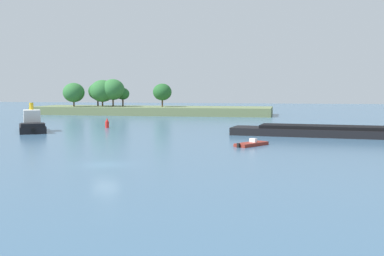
# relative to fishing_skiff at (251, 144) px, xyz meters

# --- Properties ---
(ground_plane) EXTENTS (400.00, 400.00, 0.00)m
(ground_plane) POSITION_rel_fishing_skiff_xyz_m (-12.69, -18.21, -0.24)
(ground_plane) COLOR #3D607F
(treeline_island) EXTENTS (67.24, 17.01, 10.07)m
(treeline_island) POSITION_rel_fishing_skiff_xyz_m (-36.96, 70.17, 2.54)
(treeline_island) COLOR #66754C
(treeline_island) RESTS_ON ground
(fishing_skiff) EXTENTS (4.26, 5.29, 0.92)m
(fishing_skiff) POSITION_rel_fishing_skiff_xyz_m (0.00, 0.00, 0.00)
(fishing_skiff) COLOR maroon
(fishing_skiff) RESTS_ON ground
(cargo_barge) EXTENTS (40.84, 10.65, 5.76)m
(cargo_barge) POSITION_rel_fishing_skiff_xyz_m (16.94, 13.84, 0.65)
(cargo_barge) COLOR black
(cargo_barge) RESTS_ON ground
(tugboat) EXTENTS (8.90, 11.04, 4.90)m
(tugboat) POSITION_rel_fishing_skiff_xyz_m (-37.99, 13.11, 1.00)
(tugboat) COLOR black
(tugboat) RESTS_ON ground
(channel_buoy_red) EXTENTS (0.70, 0.70, 1.90)m
(channel_buoy_red) POSITION_rel_fishing_skiff_xyz_m (-28.52, 23.43, 0.58)
(channel_buoy_red) COLOR red
(channel_buoy_red) RESTS_ON ground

